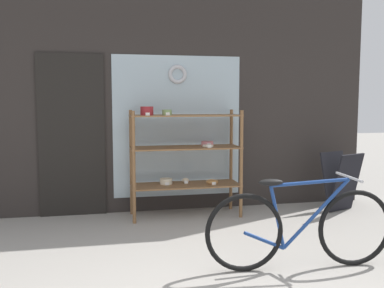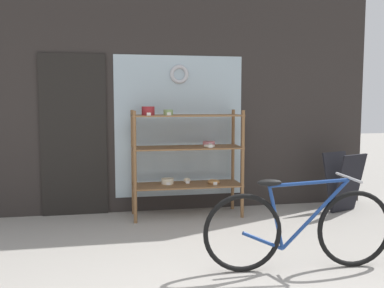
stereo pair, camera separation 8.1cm
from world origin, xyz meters
name	(u,v)px [view 2 (the right image)]	position (x,y,z in m)	size (l,w,h in m)	color
storefront_facade	(162,78)	(-0.03, 2.92, 1.80)	(5.85, 0.13, 3.68)	#2D2826
display_case	(186,152)	(0.23, 2.54, 0.85)	(1.41, 0.49, 1.43)	brown
bicycle	(299,228)	(0.90, 0.59, 0.37)	(1.73, 0.46, 0.83)	black
sandwich_board	(344,182)	(2.37, 2.36, 0.40)	(0.56, 0.52, 0.79)	black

